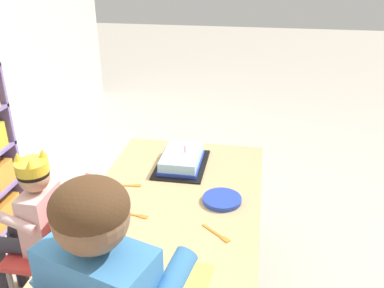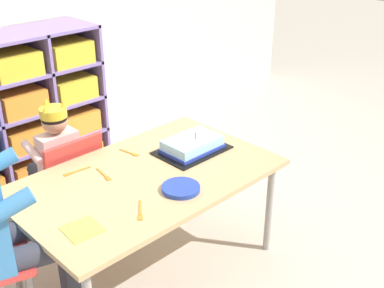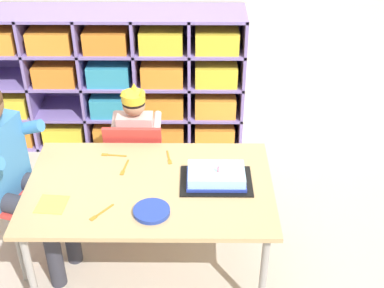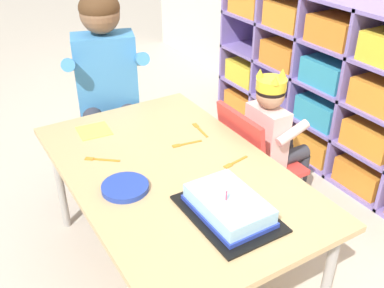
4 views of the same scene
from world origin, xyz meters
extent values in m
plane|color=#BCB2A3|center=(0.00, 0.00, 0.00)|extent=(16.00, 16.00, 0.00)
cube|color=#7F6BB2|center=(-0.37, 1.48, 0.50)|extent=(1.87, 0.01, 0.99)
cube|color=#7F6BB2|center=(-0.92, 1.30, 0.50)|extent=(0.02, 0.38, 0.99)
cube|color=#7F6BB2|center=(-0.55, 1.30, 0.50)|extent=(0.02, 0.38, 0.99)
cube|color=#7F6BB2|center=(-0.18, 1.30, 0.50)|extent=(0.02, 0.38, 0.99)
cube|color=#7F6BB2|center=(0.19, 1.30, 0.50)|extent=(0.02, 0.38, 0.99)
cube|color=#7F6BB2|center=(0.56, 1.30, 0.50)|extent=(0.02, 0.38, 0.99)
cube|color=#7F6BB2|center=(-0.37, 1.30, 0.01)|extent=(1.87, 0.38, 0.02)
cube|color=#7F6BB2|center=(-0.37, 1.30, 0.25)|extent=(1.87, 0.38, 0.02)
cube|color=#7F6BB2|center=(-0.37, 1.30, 0.50)|extent=(1.87, 0.38, 0.02)
cube|color=#7F6BB2|center=(-0.37, 1.30, 0.74)|extent=(1.87, 0.38, 0.02)
cube|color=#7F6BB2|center=(-0.37, 1.30, 0.98)|extent=(1.87, 0.38, 0.02)
cube|color=orange|center=(-1.11, 1.28, 0.09)|extent=(0.29, 0.30, 0.14)
cube|color=yellow|center=(-0.74, 1.28, 0.09)|extent=(0.29, 0.30, 0.14)
cube|color=orange|center=(-0.37, 1.28, 0.09)|extent=(0.29, 0.30, 0.14)
cube|color=orange|center=(0.00, 1.28, 0.09)|extent=(0.29, 0.30, 0.14)
cube|color=orange|center=(0.37, 1.28, 0.09)|extent=(0.29, 0.30, 0.14)
cube|color=yellow|center=(-1.11, 1.28, 0.33)|extent=(0.29, 0.30, 0.14)
cube|color=teal|center=(-0.37, 1.28, 0.33)|extent=(0.29, 0.30, 0.14)
cube|color=orange|center=(0.00, 1.28, 0.33)|extent=(0.29, 0.30, 0.14)
cube|color=orange|center=(0.37, 1.28, 0.33)|extent=(0.29, 0.30, 0.14)
cube|color=orange|center=(-0.74, 1.28, 0.58)|extent=(0.29, 0.30, 0.14)
cube|color=teal|center=(-0.37, 1.28, 0.58)|extent=(0.29, 0.30, 0.14)
cube|color=orange|center=(0.00, 1.28, 0.58)|extent=(0.29, 0.30, 0.14)
cube|color=yellow|center=(0.37, 1.28, 0.58)|extent=(0.29, 0.30, 0.14)
cube|color=orange|center=(-0.74, 1.28, 0.82)|extent=(0.29, 0.30, 0.14)
cube|color=orange|center=(-0.37, 1.28, 0.82)|extent=(0.29, 0.30, 0.14)
cube|color=yellow|center=(0.00, 1.28, 0.82)|extent=(0.29, 0.30, 0.14)
cube|color=yellow|center=(0.37, 1.28, 0.82)|extent=(0.29, 0.30, 0.14)
cube|color=tan|center=(0.00, 0.00, 0.54)|extent=(1.23, 0.77, 0.02)
cylinder|color=#9E9993|center=(-0.56, -0.32, 0.26)|extent=(0.04, 0.04, 0.53)
cylinder|color=#9E9993|center=(0.56, -0.32, 0.26)|extent=(0.04, 0.04, 0.53)
cylinder|color=#9E9993|center=(-0.56, 0.32, 0.26)|extent=(0.04, 0.04, 0.53)
cylinder|color=#9E9993|center=(0.56, 0.32, 0.26)|extent=(0.04, 0.04, 0.53)
cube|color=red|center=(-0.13, 0.57, 0.32)|extent=(0.36, 0.30, 0.03)
cube|color=red|center=(-0.13, 0.43, 0.48)|extent=(0.33, 0.07, 0.30)
cylinder|color=gray|center=(0.02, 0.69, 0.15)|extent=(0.02, 0.02, 0.30)
cylinder|color=gray|center=(-0.28, 0.69, 0.15)|extent=(0.02, 0.02, 0.30)
cylinder|color=gray|center=(0.02, 0.45, 0.15)|extent=(0.02, 0.02, 0.30)
cylinder|color=gray|center=(-0.28, 0.45, 0.15)|extent=(0.02, 0.02, 0.30)
cube|color=beige|center=(-0.13, 0.58, 0.47)|extent=(0.21, 0.11, 0.29)
sphere|color=tan|center=(-0.13, 0.58, 0.69)|extent=(0.13, 0.13, 0.13)
ellipsoid|color=black|center=(-0.13, 0.58, 0.71)|extent=(0.14, 0.14, 0.10)
cylinder|color=yellow|center=(-0.13, 0.58, 0.74)|extent=(0.14, 0.14, 0.05)
cone|color=yellow|center=(-0.13, 0.64, 0.78)|extent=(0.04, 0.04, 0.04)
cone|color=yellow|center=(-0.07, 0.55, 0.78)|extent=(0.04, 0.04, 0.04)
cone|color=yellow|center=(-0.18, 0.55, 0.78)|extent=(0.04, 0.04, 0.04)
cylinder|color=#33333D|center=(-0.06, 0.68, 0.35)|extent=(0.07, 0.21, 0.07)
cylinder|color=#33333D|center=(-0.19, 0.68, 0.35)|extent=(0.07, 0.21, 0.07)
cylinder|color=#33333D|center=(-0.06, 0.79, 0.16)|extent=(0.06, 0.06, 0.32)
cylinder|color=#33333D|center=(-0.19, 0.79, 0.16)|extent=(0.06, 0.06, 0.32)
cylinder|color=beige|center=(0.00, 0.62, 0.54)|extent=(0.05, 0.17, 0.10)
cylinder|color=beige|center=(-0.25, 0.62, 0.54)|extent=(0.05, 0.17, 0.10)
cube|color=red|center=(-0.75, 0.04, 0.46)|extent=(0.37, 0.38, 0.03)
cylinder|color=gray|center=(-0.68, -0.12, 0.22)|extent=(0.02, 0.02, 0.44)
cylinder|color=gray|center=(-0.61, 0.12, 0.22)|extent=(0.02, 0.02, 0.44)
cylinder|color=gray|center=(-0.83, 0.19, 0.22)|extent=(0.02, 0.02, 0.44)
cylinder|color=#33333D|center=(-0.64, -0.09, 0.49)|extent=(0.32, 0.18, 0.10)
cylinder|color=#33333D|center=(-0.58, 0.08, 0.49)|extent=(0.32, 0.18, 0.10)
cylinder|color=#33333D|center=(-0.49, -0.14, 0.23)|extent=(0.08, 0.08, 0.46)
cylinder|color=#33333D|center=(-0.44, 0.03, 0.23)|extent=(0.08, 0.08, 0.46)
cylinder|color=#3D7FBC|center=(-0.65, 0.18, 0.77)|extent=(0.26, 0.13, 0.14)
cube|color=black|center=(0.33, 0.03, 0.56)|extent=(0.36, 0.25, 0.01)
cube|color=#9ED1EF|center=(0.33, 0.03, 0.59)|extent=(0.28, 0.19, 0.06)
cube|color=#283DB2|center=(0.33, 0.03, 0.57)|extent=(0.30, 0.20, 0.02)
cylinder|color=#E54C66|center=(0.34, 0.01, 0.64)|extent=(0.01, 0.01, 0.04)
cylinder|color=#233DA3|center=(0.03, -0.21, 0.56)|extent=(0.17, 0.17, 0.02)
cube|color=#F4DB4C|center=(-0.45, -0.15, 0.55)|extent=(0.15, 0.15, 0.00)
cube|color=orange|center=(0.08, 0.26, 0.55)|extent=(0.03, 0.09, 0.00)
cube|color=orange|center=(0.09, 0.20, 0.55)|extent=(0.03, 0.04, 0.00)
cube|color=orange|center=(-0.19, -0.20, 0.55)|extent=(0.08, 0.09, 0.00)
cube|color=orange|center=(-0.24, -0.25, 0.55)|extent=(0.04, 0.04, 0.00)
cube|color=orange|center=(-0.14, 0.17, 0.55)|extent=(0.03, 0.10, 0.00)
cube|color=orange|center=(-0.15, 0.10, 0.55)|extent=(0.03, 0.04, 0.00)
cube|color=orange|center=(-0.19, 0.26, 0.55)|extent=(0.10, 0.02, 0.00)
cube|color=orange|center=(-0.26, 0.26, 0.55)|extent=(0.04, 0.02, 0.00)
camera|label=1|loc=(-1.52, -0.34, 1.56)|focal=38.74mm
camera|label=2|loc=(-1.26, -1.60, 1.72)|focal=46.48mm
camera|label=3|loc=(0.23, -2.09, 2.16)|focal=49.45mm
camera|label=4|loc=(1.28, -0.68, 1.52)|focal=41.73mm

